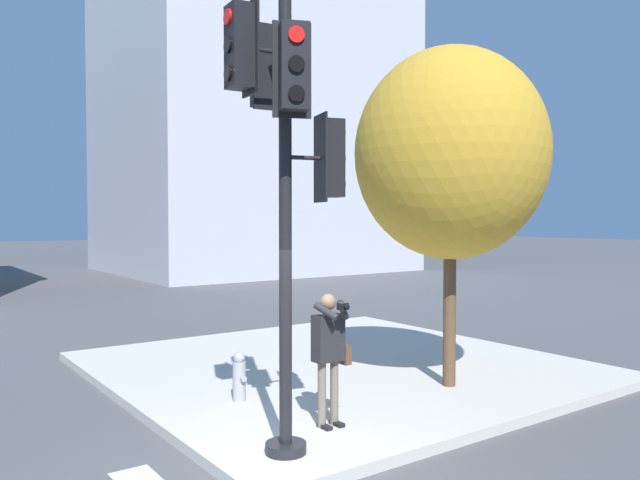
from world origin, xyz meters
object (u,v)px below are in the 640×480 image
Objects in this scene: traffic_signal_pole at (284,141)px; fire_hydrant at (239,377)px; person_photographer at (330,347)px; street_tree at (451,154)px.

traffic_signal_pole is 7.35× the size of fire_hydrant.
traffic_signal_pole is 2.78m from person_photographer.
traffic_signal_pole is at bearing -154.61° from person_photographer.
traffic_signal_pole is 0.99× the size of street_tree.
traffic_signal_pole reaches higher than fire_hydrant.
street_tree is (3.74, 0.93, 0.15)m from traffic_signal_pole.
fire_hydrant is at bearing 104.20° from person_photographer.
person_photographer is at bearing -170.65° from street_tree.
traffic_signal_pole reaches higher than person_photographer.
fire_hydrant is at bearing 75.04° from traffic_signal_pole.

